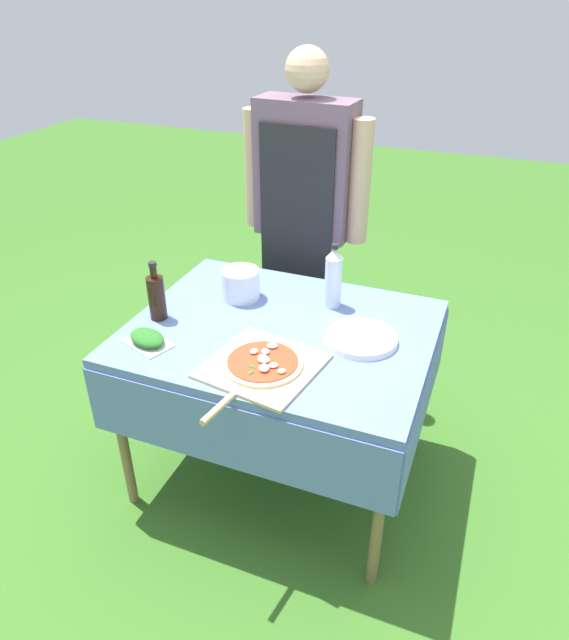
# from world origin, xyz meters

# --- Properties ---
(ground_plane) EXTENTS (12.00, 12.00, 0.00)m
(ground_plane) POSITION_xyz_m (0.00, 0.00, 0.00)
(ground_plane) COLOR #386B23
(prep_table) EXTENTS (1.19, 0.95, 0.76)m
(prep_table) POSITION_xyz_m (0.00, 0.00, 0.68)
(prep_table) COLOR #607AB7
(prep_table) RESTS_ON ground
(person_cook) EXTENTS (0.64, 0.23, 1.71)m
(person_cook) POSITION_xyz_m (-0.17, 0.74, 1.01)
(person_cook) COLOR #333D56
(person_cook) RESTS_ON ground
(pizza_on_peel) EXTENTS (0.43, 0.56, 0.05)m
(pizza_on_peel) POSITION_xyz_m (0.04, -0.28, 0.77)
(pizza_on_peel) COLOR #D1B27F
(pizza_on_peel) RESTS_ON prep_table
(oil_bottle) EXTENTS (0.07, 0.07, 0.25)m
(oil_bottle) POSITION_xyz_m (-0.49, -0.11, 0.86)
(oil_bottle) COLOR black
(oil_bottle) RESTS_ON prep_table
(water_bottle) EXTENTS (0.07, 0.07, 0.28)m
(water_bottle) POSITION_xyz_m (0.13, 0.25, 0.89)
(water_bottle) COLOR silver
(water_bottle) RESTS_ON prep_table
(herb_container) EXTENTS (0.22, 0.18, 0.05)m
(herb_container) POSITION_xyz_m (-0.42, -0.29, 0.78)
(herb_container) COLOR silver
(herb_container) RESTS_ON prep_table
(mixing_tub) EXTENTS (0.16, 0.16, 0.13)m
(mixing_tub) POSITION_xyz_m (-0.25, 0.17, 0.83)
(mixing_tub) COLOR silver
(mixing_tub) RESTS_ON prep_table
(plate_stack) EXTENTS (0.28, 0.28, 0.02)m
(plate_stack) POSITION_xyz_m (0.32, 0.02, 0.77)
(plate_stack) COLOR white
(plate_stack) RESTS_ON prep_table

